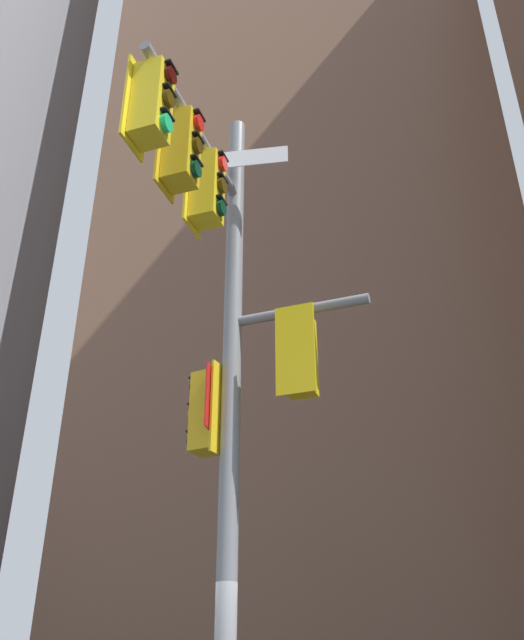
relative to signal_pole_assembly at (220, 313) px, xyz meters
The scene contains 2 objects.
building_mid_block 30.01m from the signal_pole_assembly, 89.49° to the left, with size 15.63×15.63×54.29m, color brown.
signal_pole_assembly is the anchor object (origin of this frame).
Camera 1 is at (1.33, -7.56, 1.54)m, focal length 38.26 mm.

